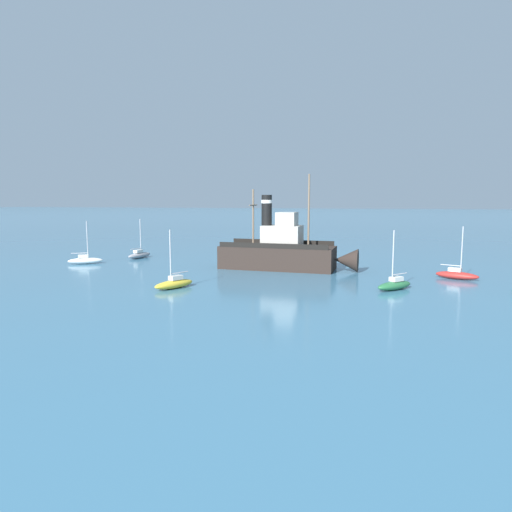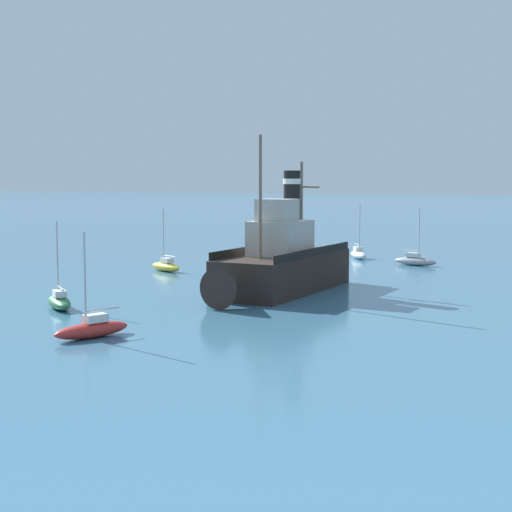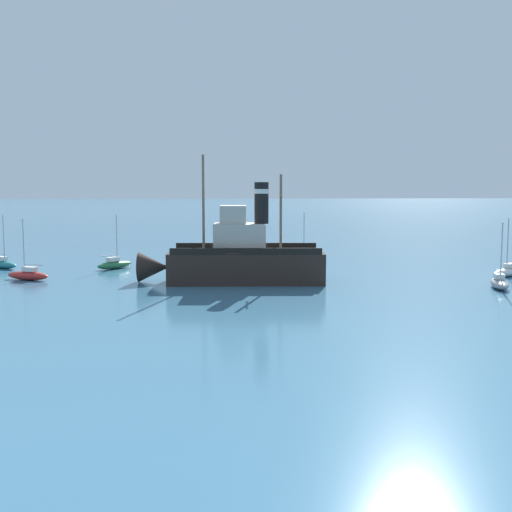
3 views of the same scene
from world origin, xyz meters
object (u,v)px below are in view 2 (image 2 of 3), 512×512
at_px(sailboat_grey, 415,260).
at_px(sailboat_green, 59,301).
at_px(old_tugboat, 280,264).
at_px(sailboat_white, 358,254).
at_px(sailboat_yellow, 166,266).
at_px(sailboat_red, 92,328).

height_order(sailboat_grey, sailboat_green, same).
xyz_separation_m(old_tugboat, sailboat_white, (1.76, -22.65, -1.40)).
distance_m(old_tugboat, sailboat_white, 22.76).
height_order(sailboat_yellow, sailboat_white, same).
relative_size(old_tugboat, sailboat_white, 2.97).
height_order(sailboat_grey, sailboat_white, same).
bearing_deg(sailboat_green, sailboat_yellow, -77.94).
bearing_deg(sailboat_yellow, sailboat_grey, -144.08).
bearing_deg(sailboat_white, sailboat_grey, 149.51).
bearing_deg(sailboat_yellow, sailboat_white, -124.49).
distance_m(sailboat_green, sailboat_red, 8.80).
relative_size(sailboat_green, sailboat_red, 1.00).
distance_m(sailboat_yellow, sailboat_red, 25.79).
bearing_deg(sailboat_grey, sailboat_white, -30.49).
bearing_deg(sailboat_red, sailboat_grey, -100.35).
bearing_deg(old_tugboat, sailboat_grey, -102.67).
xyz_separation_m(sailboat_grey, sailboat_green, (13.11, 30.01, 0.00)).
height_order(sailboat_green, sailboat_white, same).
distance_m(sailboat_red, sailboat_white, 39.44).
bearing_deg(sailboat_green, sailboat_white, -101.88).
height_order(old_tugboat, sailboat_yellow, old_tugboat).
bearing_deg(old_tugboat, sailboat_green, 51.08).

